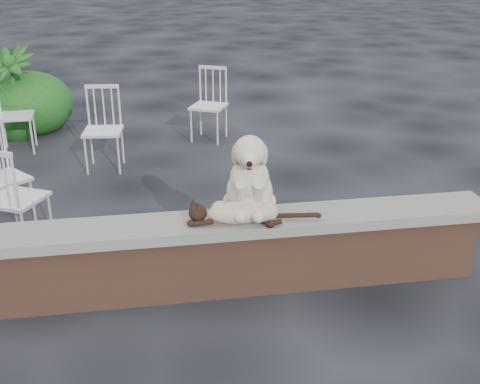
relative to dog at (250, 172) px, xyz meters
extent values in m
plane|color=black|center=(-1.26, -0.08, -0.90)|extent=(60.00, 60.00, 0.00)
cube|color=brown|center=(-1.26, -0.08, -0.65)|extent=(6.00, 0.30, 0.50)
cube|color=slate|center=(-1.26, -0.08, -0.36)|extent=(6.20, 0.40, 0.08)
imported|color=#184C15|center=(-2.40, 4.10, -0.31)|extent=(0.92, 0.92, 1.19)
ellipsoid|color=#184C15|center=(-2.23, 4.34, -0.51)|extent=(1.10, 1.01, 0.87)
camera|label=1|loc=(-0.71, -3.88, 1.52)|focal=44.19mm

